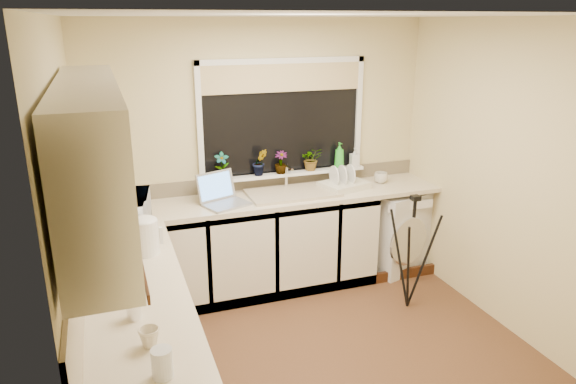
# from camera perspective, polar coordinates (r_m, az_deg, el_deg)

# --- Properties ---
(floor) EXTENTS (3.20, 3.20, 0.00)m
(floor) POSITION_cam_1_polar(r_m,az_deg,el_deg) (4.21, 3.62, -17.22)
(floor) COLOR brown
(floor) RESTS_ON ground
(ceiling) EXTENTS (3.20, 3.20, 0.00)m
(ceiling) POSITION_cam_1_polar(r_m,az_deg,el_deg) (3.44, 4.46, 18.37)
(ceiling) COLOR white
(ceiling) RESTS_ON ground
(wall_back) EXTENTS (3.20, 0.00, 3.20)m
(wall_back) POSITION_cam_1_polar(r_m,az_deg,el_deg) (5.00, -2.83, 4.07)
(wall_back) COLOR beige
(wall_back) RESTS_ON ground
(wall_front) EXTENTS (3.20, 0.00, 3.20)m
(wall_front) POSITION_cam_1_polar(r_m,az_deg,el_deg) (2.47, 18.23, -12.09)
(wall_front) COLOR beige
(wall_front) RESTS_ON ground
(wall_left) EXTENTS (0.00, 3.00, 3.00)m
(wall_left) POSITION_cam_1_polar(r_m,az_deg,el_deg) (3.38, -21.86, -4.16)
(wall_left) COLOR beige
(wall_left) RESTS_ON ground
(wall_right) EXTENTS (0.00, 3.00, 3.00)m
(wall_right) POSITION_cam_1_polar(r_m,az_deg,el_deg) (4.50, 23.05, 1.06)
(wall_right) COLOR beige
(wall_right) RESTS_ON ground
(base_cabinet_back) EXTENTS (2.55, 0.60, 0.86)m
(base_cabinet_back) POSITION_cam_1_polar(r_m,az_deg,el_deg) (4.90, -5.33, -6.11)
(base_cabinet_back) COLOR silver
(base_cabinet_back) RESTS_ON floor
(base_cabinet_left) EXTENTS (0.54, 2.40, 0.86)m
(base_cabinet_left) POSITION_cam_1_polar(r_m,az_deg,el_deg) (3.48, -15.24, -17.70)
(base_cabinet_left) COLOR silver
(base_cabinet_left) RESTS_ON floor
(worktop_back) EXTENTS (3.20, 0.60, 0.04)m
(worktop_back) POSITION_cam_1_polar(r_m,az_deg,el_deg) (4.82, -1.74, -0.72)
(worktop_back) COLOR beige
(worktop_back) RESTS_ON base_cabinet_back
(worktop_left) EXTENTS (0.60, 2.40, 0.04)m
(worktop_left) POSITION_cam_1_polar(r_m,az_deg,el_deg) (3.24, -15.90, -11.19)
(worktop_left) COLOR beige
(worktop_left) RESTS_ON base_cabinet_left
(upper_cabinet) EXTENTS (0.28, 1.90, 0.70)m
(upper_cabinet) POSITION_cam_1_polar(r_m,az_deg,el_deg) (2.77, -20.16, 3.88)
(upper_cabinet) COLOR silver
(upper_cabinet) RESTS_ON wall_left
(splashback_left) EXTENTS (0.02, 2.40, 0.45)m
(splashback_left) POSITION_cam_1_polar(r_m,az_deg,el_deg) (3.14, -21.56, -7.80)
(splashback_left) COLOR beige
(splashback_left) RESTS_ON wall_left
(splashback_back) EXTENTS (3.20, 0.02, 0.14)m
(splashback_back) POSITION_cam_1_polar(r_m,az_deg,el_deg) (5.05, -2.75, 1.23)
(splashback_back) COLOR beige
(splashback_back) RESTS_ON wall_back
(window_glass) EXTENTS (1.50, 0.02, 1.00)m
(window_glass) POSITION_cam_1_polar(r_m,az_deg,el_deg) (4.98, -0.61, 7.86)
(window_glass) COLOR black
(window_glass) RESTS_ON wall_back
(window_blind) EXTENTS (1.50, 0.02, 0.25)m
(window_blind) POSITION_cam_1_polar(r_m,az_deg,el_deg) (4.90, -0.53, 12.13)
(window_blind) COLOR tan
(window_blind) RESTS_ON wall_back
(windowsill) EXTENTS (1.60, 0.14, 0.03)m
(windowsill) POSITION_cam_1_polar(r_m,az_deg,el_deg) (5.04, -0.39, 1.98)
(windowsill) COLOR white
(windowsill) RESTS_ON wall_back
(sink) EXTENTS (0.82, 0.46, 0.03)m
(sink) POSITION_cam_1_polar(r_m,az_deg,el_deg) (4.87, 0.50, -0.10)
(sink) COLOR tan
(sink) RESTS_ON worktop_back
(faucet) EXTENTS (0.03, 0.03, 0.24)m
(faucet) POSITION_cam_1_polar(r_m,az_deg,el_deg) (5.00, -0.20, 1.67)
(faucet) COLOR silver
(faucet) RESTS_ON worktop_back
(washing_machine) EXTENTS (0.71, 0.70, 0.82)m
(washing_machine) POSITION_cam_1_polar(r_m,az_deg,el_deg) (5.50, 11.16, -3.87)
(washing_machine) COLOR silver
(washing_machine) RESTS_ON floor
(laptop) EXTENTS (0.46, 0.44, 0.27)m
(laptop) POSITION_cam_1_polar(r_m,az_deg,el_deg) (4.64, -7.11, -0.40)
(laptop) COLOR #93949A
(laptop) RESTS_ON worktop_back
(kettle) EXTENTS (0.18, 0.18, 0.24)m
(kettle) POSITION_cam_1_polar(r_m,az_deg,el_deg) (3.74, -15.03, -4.71)
(kettle) COLOR white
(kettle) RESTS_ON worktop_left
(dish_rack) EXTENTS (0.49, 0.42, 0.06)m
(dish_rack) POSITION_cam_1_polar(r_m,az_deg,el_deg) (5.06, 6.01, 0.73)
(dish_rack) COLOR beige
(dish_rack) RESTS_ON worktop_back
(tripod) EXTENTS (0.58, 0.58, 1.03)m
(tripod) POSITION_cam_1_polar(r_m,az_deg,el_deg) (4.72, 13.06, -6.34)
(tripod) COLOR black
(tripod) RESTS_ON floor
(glass_jug) EXTENTS (0.10, 0.10, 0.14)m
(glass_jug) POSITION_cam_1_polar(r_m,az_deg,el_deg) (2.54, -13.32, -17.40)
(glass_jug) COLOR silver
(glass_jug) RESTS_ON worktop_left
(steel_jar) EXTENTS (0.08, 0.08, 0.11)m
(steel_jar) POSITION_cam_1_polar(r_m,az_deg,el_deg) (3.01, -16.21, -12.02)
(steel_jar) COLOR silver
(steel_jar) RESTS_ON worktop_left
(microwave) EXTENTS (0.43, 0.57, 0.29)m
(microwave) POSITION_cam_1_polar(r_m,az_deg,el_deg) (4.13, -17.09, -2.37)
(microwave) COLOR white
(microwave) RESTS_ON worktop_left
(plant_a) EXTENTS (0.14, 0.10, 0.25)m
(plant_a) POSITION_cam_1_polar(r_m,az_deg,el_deg) (4.83, -7.09, 2.81)
(plant_a) COLOR #999999
(plant_a) RESTS_ON windowsill
(plant_b) EXTENTS (0.14, 0.11, 0.25)m
(plant_b) POSITION_cam_1_polar(r_m,az_deg,el_deg) (4.91, -3.02, 3.21)
(plant_b) COLOR #999999
(plant_b) RESTS_ON windowsill
(plant_c) EXTENTS (0.15, 0.15, 0.21)m
(plant_c) POSITION_cam_1_polar(r_m,az_deg,el_deg) (4.97, -0.77, 3.18)
(plant_c) COLOR #999999
(plant_c) RESTS_ON windowsill
(plant_d) EXTENTS (0.22, 0.20, 0.22)m
(plant_d) POSITION_cam_1_polar(r_m,az_deg,el_deg) (5.08, 2.52, 3.56)
(plant_d) COLOR #999999
(plant_d) RESTS_ON windowsill
(soap_bottle_green) EXTENTS (0.10, 0.10, 0.25)m
(soap_bottle_green) POSITION_cam_1_polar(r_m,az_deg,el_deg) (5.20, 5.52, 3.96)
(soap_bottle_green) COLOR green
(soap_bottle_green) RESTS_ON windowsill
(soap_bottle_clear) EXTENTS (0.09, 0.09, 0.18)m
(soap_bottle_clear) POSITION_cam_1_polar(r_m,az_deg,el_deg) (5.27, 7.14, 3.72)
(soap_bottle_clear) COLOR #999999
(soap_bottle_clear) RESTS_ON windowsill
(cup_back) EXTENTS (0.16, 0.16, 0.10)m
(cup_back) POSITION_cam_1_polar(r_m,az_deg,el_deg) (5.28, 9.90, 1.52)
(cup_back) COLOR beige
(cup_back) RESTS_ON worktop_back
(cup_left) EXTENTS (0.14, 0.14, 0.10)m
(cup_left) POSITION_cam_1_polar(r_m,az_deg,el_deg) (2.77, -14.63, -14.82)
(cup_left) COLOR beige
(cup_left) RESTS_ON worktop_left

